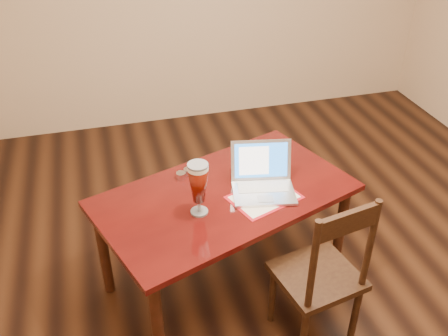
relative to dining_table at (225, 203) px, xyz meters
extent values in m
plane|color=black|center=(0.50, -0.13, -0.63)|extent=(5.00, 5.00, 0.00)
cube|color=#480C09|center=(0.00, 0.01, 0.05)|extent=(1.68, 1.29, 0.04)
cylinder|color=#37170D|center=(-0.52, -0.54, -0.30)|extent=(0.07, 0.07, 0.66)
cylinder|color=#37170D|center=(0.75, -0.09, -0.30)|extent=(0.07, 0.07, 0.66)
cylinder|color=#37170D|center=(-0.75, 0.11, -0.30)|extent=(0.07, 0.07, 0.66)
cylinder|color=#37170D|center=(0.52, 0.56, -0.30)|extent=(0.07, 0.07, 0.66)
cube|color=#A70F18|center=(0.21, -0.10, 0.07)|extent=(0.46, 0.39, 0.00)
cube|color=white|center=(0.21, -0.10, 0.07)|extent=(0.41, 0.35, 0.00)
cube|color=silver|center=(0.21, -0.07, 0.08)|extent=(0.40, 0.31, 0.02)
cube|color=silver|center=(0.22, -0.02, 0.09)|extent=(0.31, 0.17, 0.00)
cube|color=#AFAFB4|center=(0.20, -0.14, 0.09)|extent=(0.10, 0.08, 0.00)
cube|color=silver|center=(0.24, 0.09, 0.21)|extent=(0.37, 0.14, 0.24)
cube|color=blue|center=(0.24, 0.08, 0.21)|extent=(0.32, 0.12, 0.20)
cube|color=white|center=(0.20, 0.09, 0.21)|extent=(0.19, 0.08, 0.17)
cylinder|color=silver|center=(-0.19, -0.13, 0.07)|extent=(0.10, 0.10, 0.01)
cylinder|color=silver|center=(-0.19, -0.13, 0.11)|extent=(0.02, 0.02, 0.07)
cylinder|color=white|center=(-0.19, -0.13, 0.36)|extent=(0.11, 0.11, 0.02)
cylinder|color=silver|center=(-0.19, -0.13, 0.38)|extent=(0.11, 0.11, 0.01)
cylinder|color=silver|center=(-0.22, 0.23, 0.09)|extent=(0.06, 0.06, 0.04)
cylinder|color=silver|center=(-0.17, 0.26, 0.09)|extent=(0.06, 0.06, 0.04)
cube|color=#311C0D|center=(0.38, -0.53, -0.19)|extent=(0.50, 0.48, 0.04)
cylinder|color=#311C0D|center=(0.58, -0.66, -0.42)|extent=(0.04, 0.04, 0.42)
cylinder|color=#311C0D|center=(0.18, -0.40, -0.42)|extent=(0.04, 0.04, 0.42)
cylinder|color=#311C0D|center=(0.52, -0.34, -0.42)|extent=(0.04, 0.04, 0.42)
cylinder|color=#311C0D|center=(0.24, -0.72, 0.10)|extent=(0.04, 0.04, 0.55)
cylinder|color=#311C0D|center=(0.58, -0.66, 0.10)|extent=(0.04, 0.04, 0.55)
cube|color=#311C0D|center=(0.41, -0.69, 0.31)|extent=(0.35, 0.09, 0.12)
camera|label=1|loc=(-0.64, -2.29, 1.80)|focal=40.00mm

